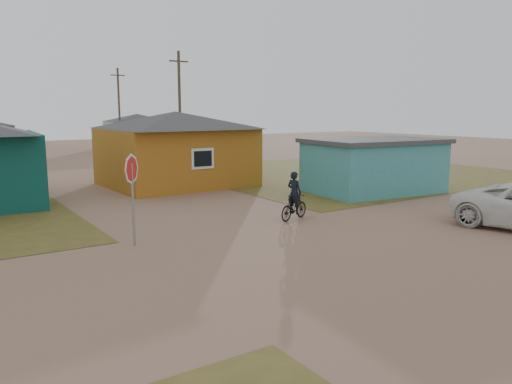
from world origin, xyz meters
TOP-DOWN VIEW (x-y plane):
  - ground at (0.00, 0.00)m, footprint 120.00×120.00m
  - grass_ne at (14.00, 13.00)m, footprint 20.00×18.00m
  - house_yellow at (2.50, 14.00)m, footprint 7.72×6.76m
  - shed_turquoise at (9.50, 6.50)m, footprint 6.71×4.93m
  - house_beige_east at (10.00, 40.00)m, footprint 6.95×6.05m
  - utility_pole_near at (6.50, 22.00)m, footprint 1.40×0.20m
  - utility_pole_far at (7.50, 38.00)m, footprint 1.40×0.20m
  - stop_sign at (-3.71, 3.46)m, footprint 0.83×0.40m
  - cyclist at (2.38, 3.62)m, footprint 1.64×0.91m

SIDE VIEW (x-z plane):
  - ground at x=0.00m, z-range 0.00..0.00m
  - grass_ne at x=14.00m, z-range 0.00..0.01m
  - cyclist at x=2.38m, z-range -0.24..1.54m
  - shed_turquoise at x=9.50m, z-range 0.01..2.61m
  - house_beige_east at x=10.00m, z-range 0.06..3.66m
  - stop_sign at x=-3.71m, z-range 0.62..3.34m
  - house_yellow at x=2.50m, z-range 0.05..3.95m
  - utility_pole_near at x=6.50m, z-range 0.14..8.14m
  - utility_pole_far at x=7.50m, z-range 0.14..8.14m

